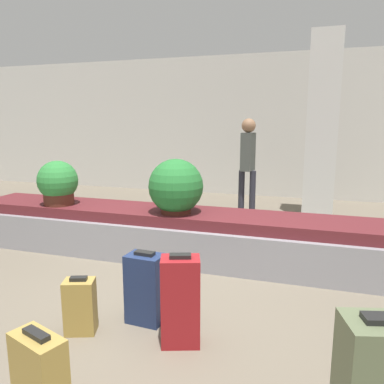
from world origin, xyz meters
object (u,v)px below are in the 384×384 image
suitcase_0 (181,301)px  potted_plant_0 (58,183)px  suitcase_4 (80,306)px  suitcase_2 (40,378)px  suitcase_3 (145,288)px  pillar (322,128)px  potted_plant_1 (176,188)px  traveler_0 (248,158)px

suitcase_0 → potted_plant_0: potted_plant_0 is taller
suitcase_0 → suitcase_4: 0.85m
suitcase_2 → suitcase_3: 1.18m
pillar → potted_plant_0: pillar is taller
suitcase_0 → potted_plant_1: bearing=92.2°
pillar → potted_plant_0: size_ratio=5.38×
pillar → suitcase_3: 4.65m
suitcase_0 → suitcase_2: 1.09m
potted_plant_0 → potted_plant_1: potted_plant_1 is taller
suitcase_0 → traveler_0: 4.17m
suitcase_4 → potted_plant_1: bearing=64.8°
suitcase_3 → potted_plant_1: (-0.26, 1.48, 0.61)m
suitcase_3 → potted_plant_1: size_ratio=0.94×
suitcase_4 → potted_plant_0: 2.41m
suitcase_0 → suitcase_4: (-0.83, -0.10, -0.12)m
suitcase_4 → potted_plant_1: size_ratio=0.72×
potted_plant_0 → suitcase_2: bearing=-55.4°
pillar → potted_plant_0: bearing=-140.5°
suitcase_2 → potted_plant_1: 2.74m
suitcase_4 → potted_plant_0: (-1.49, 1.77, 0.66)m
suitcase_3 → suitcase_4: bearing=-139.8°
traveler_0 → suitcase_0: bearing=11.5°
suitcase_0 → traveler_0: (-0.17, 4.11, 0.71)m
traveler_0 → suitcase_4: bearing=0.3°
suitcase_3 → potted_plant_0: potted_plant_0 is taller
suitcase_2 → pillar: bearing=92.6°
traveler_0 → potted_plant_0: bearing=-32.3°
suitcase_2 → suitcase_4: suitcase_2 is taller
suitcase_2 → potted_plant_1: bearing=111.7°
suitcase_3 → traveler_0: 3.97m
suitcase_2 → traveler_0: bearing=104.8°
potted_plant_0 → traveler_0: bearing=48.6°
suitcase_0 → suitcase_4: bearing=168.0°
suitcase_2 → potted_plant_0: size_ratio=0.93×
pillar → potted_plant_1: bearing=-121.8°
suitcase_4 → traveler_0: (0.66, 4.21, 0.84)m
suitcase_2 → traveler_0: (0.34, 5.06, 0.80)m
suitcase_2 → traveler_0: 5.14m
suitcase_0 → suitcase_2: (-0.52, -0.96, -0.09)m
suitcase_2 → suitcase_3: size_ratio=0.87×
suitcase_4 → potted_plant_0: size_ratio=0.81×
suitcase_2 → potted_plant_1: potted_plant_1 is taller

